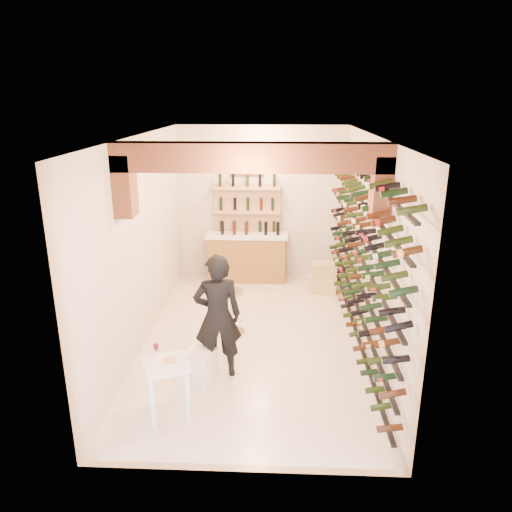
{
  "coord_description": "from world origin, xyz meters",
  "views": [
    {
      "loc": [
        0.33,
        -7.13,
        3.74
      ],
      "look_at": [
        0.0,
        0.3,
        1.3
      ],
      "focal_mm": 34.18,
      "sensor_mm": 36.0,
      "label": 1
    }
  ],
  "objects": [
    {
      "name": "white_stool",
      "position": [
        -0.69,
        -1.33,
        0.24
      ],
      "size": [
        0.48,
        0.48,
        0.47
      ],
      "primitive_type": "cube",
      "rotation": [
        0.0,
        0.0,
        -0.33
      ],
      "color": "white",
      "rests_on": "ground"
    },
    {
      "name": "tasting_table",
      "position": [
        -0.96,
        -2.09,
        0.6
      ],
      "size": [
        0.66,
        0.66,
        0.89
      ],
      "rotation": [
        0.0,
        0.0,
        0.39
      ],
      "color": "white",
      "rests_on": "ground"
    },
    {
      "name": "person",
      "position": [
        -0.46,
        -1.12,
        0.89
      ],
      "size": [
        0.72,
        0.54,
        1.78
      ],
      "primitive_type": "imported",
      "rotation": [
        0.0,
        0.0,
        3.33
      ],
      "color": "black",
      "rests_on": "ground"
    },
    {
      "name": "crate_upper",
      "position": [
        1.27,
        2.03,
        0.48
      ],
      "size": [
        0.5,
        0.37,
        0.27
      ],
      "primitive_type": "cube",
      "rotation": [
        0.0,
        0.0,
        0.09
      ],
      "color": "tan",
      "rests_on": "crate_lower"
    },
    {
      "name": "chrome_barstool",
      "position": [
        -0.38,
        0.14,
        0.44
      ],
      "size": [
        0.39,
        0.39,
        0.76
      ],
      "rotation": [
        0.0,
        0.0,
        0.07
      ],
      "color": "silver",
      "rests_on": "ground"
    },
    {
      "name": "back_counter",
      "position": [
        -0.3,
        2.65,
        0.53
      ],
      "size": [
        1.7,
        0.62,
        1.29
      ],
      "color": "olive",
      "rests_on": "ground"
    },
    {
      "name": "wine_rack",
      "position": [
        1.53,
        0.0,
        1.55
      ],
      "size": [
        0.32,
        5.7,
        2.56
      ],
      "color": "black",
      "rests_on": "ground"
    },
    {
      "name": "room_shell",
      "position": [
        0.0,
        -0.26,
        2.25
      ],
      "size": [
        3.52,
        6.02,
        3.21
      ],
      "color": "beige",
      "rests_on": "ground"
    },
    {
      "name": "crate_lower",
      "position": [
        1.27,
        2.03,
        0.17
      ],
      "size": [
        0.63,
        0.5,
        0.34
      ],
      "primitive_type": "cube",
      "rotation": [
        0.0,
        0.0,
        -0.2
      ],
      "color": "tan",
      "rests_on": "ground"
    },
    {
      "name": "back_shelving",
      "position": [
        -0.3,
        2.89,
        1.17
      ],
      "size": [
        1.4,
        0.31,
        2.73
      ],
      "color": "tan",
      "rests_on": "ground"
    },
    {
      "name": "ground",
      "position": [
        0.0,
        0.0,
        0.0
      ],
      "size": [
        6.0,
        6.0,
        0.0
      ],
      "primitive_type": "plane",
      "color": "beige",
      "rests_on": "ground"
    }
  ]
}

